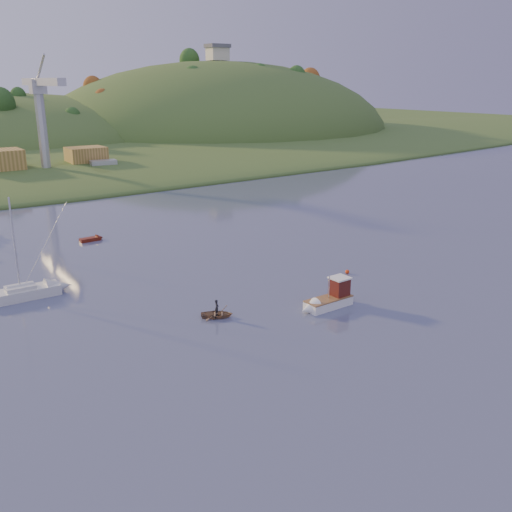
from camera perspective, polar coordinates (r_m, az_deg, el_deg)
hill_center at (r=232.44m, az=-24.27°, el=10.20°), size 140.00×120.00×36.00m
hill_right at (r=249.37m, az=-3.71°, el=12.02°), size 150.00×130.00×60.00m
hilltop_house at (r=248.63m, az=-3.87°, el=19.71°), size 9.00×7.00×6.45m
wharf at (r=146.05m, az=-19.23°, el=7.94°), size 42.00×16.00×2.40m
shed_east at (r=149.87m, az=-16.61°, el=9.63°), size 9.00×7.00×4.00m
dock_crane at (r=140.35m, az=-20.66°, el=14.05°), size 3.20×28.00×20.30m
fishing_boat at (r=58.41m, az=6.98°, el=-4.41°), size 6.19×2.05×3.93m
sailboat_far at (r=65.41m, az=-22.46°, el=-3.39°), size 7.94×2.47×10.98m
canoe at (r=56.14m, az=-3.93°, el=-5.84°), size 3.81×3.53×0.64m
paddler at (r=55.95m, az=-3.94°, el=-5.39°), size 0.63×0.69×1.59m
red_tender at (r=85.98m, az=-15.84°, el=1.69°), size 3.50×1.32×1.18m
work_vessel at (r=145.31m, az=-14.98°, el=8.32°), size 14.88×6.90×3.69m
buoy_1 at (r=69.22m, az=9.11°, el=-1.56°), size 0.50×0.50×0.50m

